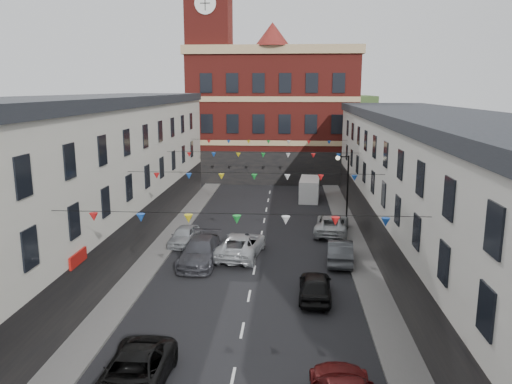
% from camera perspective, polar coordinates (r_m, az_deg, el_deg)
% --- Properties ---
extents(ground, '(160.00, 160.00, 0.00)m').
position_cam_1_polar(ground, '(28.05, -0.79, -11.80)').
color(ground, black).
rests_on(ground, ground).
extents(pavement_left, '(1.80, 64.00, 0.15)m').
position_cam_1_polar(pavement_left, '(31.12, -13.43, -9.54)').
color(pavement_left, '#605E5B').
rests_on(pavement_left, ground).
extents(pavement_right, '(1.80, 64.00, 0.15)m').
position_cam_1_polar(pavement_right, '(30.17, 12.93, -10.21)').
color(pavement_right, '#605E5B').
rests_on(pavement_right, ground).
extents(terrace_left, '(8.40, 56.00, 10.70)m').
position_cam_1_polar(terrace_left, '(30.60, -23.22, -0.24)').
color(terrace_left, beige).
rests_on(terrace_left, ground).
extents(terrace_right, '(8.40, 56.00, 9.70)m').
position_cam_1_polar(terrace_right, '(29.03, 23.23, -1.87)').
color(terrace_right, beige).
rests_on(terrace_right, ground).
extents(civic_building, '(20.60, 13.30, 18.50)m').
position_cam_1_polar(civic_building, '(63.68, 2.00, 8.99)').
color(civic_building, maroon).
rests_on(civic_building, ground).
extents(clock_tower, '(5.60, 5.60, 30.00)m').
position_cam_1_polar(clock_tower, '(61.49, -5.31, 15.19)').
color(clock_tower, maroon).
rests_on(clock_tower, ground).
extents(distant_hill, '(40.00, 14.00, 10.00)m').
position_cam_1_polar(distant_hill, '(88.06, -0.11, 7.72)').
color(distant_hill, '#2D4621').
rests_on(distant_hill, ground).
extents(street_lamp, '(1.10, 0.36, 6.00)m').
position_cam_1_polar(street_lamp, '(40.54, 10.10, 1.20)').
color(street_lamp, black).
rests_on(street_lamp, ground).
extents(car_left_c, '(2.41, 5.20, 1.44)m').
position_cam_1_polar(car_left_c, '(20.37, -13.83, -19.60)').
color(car_left_c, black).
rests_on(car_left_c, ground).
extents(car_left_d, '(2.42, 5.66, 1.63)m').
position_cam_1_polar(car_left_d, '(32.86, -6.39, -6.76)').
color(car_left_d, '#414249').
rests_on(car_left_d, ground).
extents(car_left_e, '(1.99, 4.11, 1.35)m').
position_cam_1_polar(car_left_e, '(36.92, -8.22, -4.94)').
color(car_left_e, '#A0A4A9').
rests_on(car_left_e, ground).
extents(car_right_d, '(1.91, 4.37, 1.47)m').
position_cam_1_polar(car_right_d, '(27.64, 6.78, -10.60)').
color(car_right_d, black).
rests_on(car_right_d, ground).
extents(car_right_e, '(1.97, 4.72, 1.52)m').
position_cam_1_polar(car_right_e, '(33.33, 9.57, -6.68)').
color(car_right_e, '#43464A').
rests_on(car_right_e, ground).
extents(car_right_f, '(3.18, 5.70, 1.51)m').
position_cam_1_polar(car_right_f, '(39.67, 8.65, -3.66)').
color(car_right_f, silver).
rests_on(car_right_f, ground).
extents(moving_car, '(3.35, 6.05, 1.60)m').
position_cam_1_polar(moving_car, '(34.01, -1.73, -6.06)').
color(moving_car, '#B3B6BA').
rests_on(moving_car, ground).
extents(white_van, '(2.28, 5.08, 2.19)m').
position_cam_1_polar(white_van, '(51.32, 6.13, 0.33)').
color(white_van, white).
rests_on(white_van, ground).
extents(pedestrian, '(0.65, 0.45, 1.71)m').
position_cam_1_polar(pedestrian, '(33.72, -1.04, -6.12)').
color(pedestrian, black).
rests_on(pedestrian, ground).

